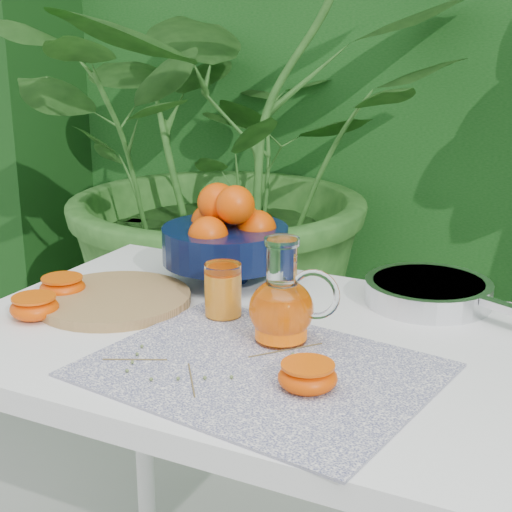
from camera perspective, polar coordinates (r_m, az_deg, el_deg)
The scene contains 10 objects.
potted_plant_left at distance 2.59m, azimuth -1.56°, elevation 7.32°, with size 1.66×1.66×1.66m, color #26551D.
white_table at distance 1.37m, azimuth -0.38°, elevation -8.69°, with size 1.00×0.70×0.75m.
placemat at distance 1.20m, azimuth 0.33°, elevation -8.27°, with size 0.50×0.39×0.00m, color #0C1145.
cutting_board at distance 1.49m, azimuth -10.31°, elevation -3.12°, with size 0.29×0.29×0.02m, color #AC834D.
fruit_bowl at distance 1.58m, azimuth -2.17°, elevation 1.46°, with size 0.27×0.27×0.20m.
juice_pitcher at distance 1.27m, azimuth 1.95°, elevation -3.68°, with size 0.16×0.12×0.18m.
juice_tumbler at distance 1.39m, azimuth -2.41°, elevation -2.59°, with size 0.08×0.08×0.10m.
saute_pan at distance 1.50m, azimuth 12.52°, elevation -2.51°, with size 0.43×0.31×0.04m.
orange_halves at distance 1.36m, azimuth -9.76°, elevation -4.54°, with size 0.66×0.24×0.04m.
thyme_sprigs at distance 1.22m, azimuth -3.48°, elevation -7.67°, with size 0.30×0.26×0.01m.
Camera 1 is at (0.55, -1.08, 1.26)m, focal length 55.00 mm.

